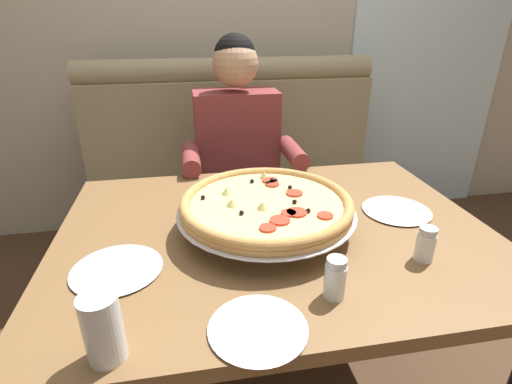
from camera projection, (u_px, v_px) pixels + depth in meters
name	position (u px, v px, depth m)	size (l,w,h in m)	color
back_wall_with_window	(221.00, 5.00, 2.32)	(6.00, 0.12, 2.80)	#BCB29E
window_panel	(438.00, 5.00, 2.47)	(1.10, 0.02, 2.80)	white
booth_bench	(237.00, 196.00, 2.22)	(1.66, 0.78, 1.13)	#998966
dining_table	(275.00, 249.00, 1.25)	(1.33, 1.00, 0.73)	brown
diner_main	(240.00, 161.00, 1.85)	(0.54, 0.64, 1.27)	#2D3342
pizza	(267.00, 205.00, 1.17)	(0.54, 0.54, 0.12)	silver
shaker_oregano	(425.00, 246.00, 1.04)	(0.05, 0.05, 0.10)	white
shaker_pepper_flakes	(335.00, 281.00, 0.90)	(0.05, 0.05, 0.11)	white
plate_near_left	(116.00, 267.00, 1.01)	(0.24, 0.24, 0.02)	white
plate_near_right	(397.00, 209.00, 1.32)	(0.23, 0.23, 0.02)	white
plate_far_side	(258.00, 326.00, 0.82)	(0.21, 0.21, 0.02)	white
drinking_glass	(103.00, 331.00, 0.73)	(0.07, 0.07, 0.15)	silver
patio_chair	(385.00, 118.00, 3.41)	(0.40, 0.40, 0.86)	black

